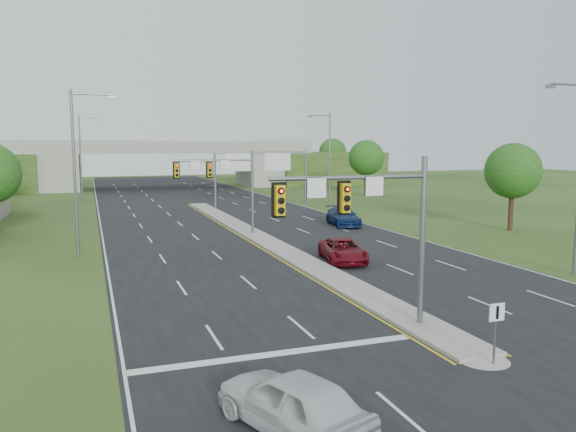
# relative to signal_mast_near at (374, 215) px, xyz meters

# --- Properties ---
(ground) EXTENTS (240.00, 240.00, 0.00)m
(ground) POSITION_rel_signal_mast_near_xyz_m (2.26, 0.07, -4.73)
(ground) COLOR #224117
(ground) RESTS_ON ground
(road) EXTENTS (24.00, 160.00, 0.02)m
(road) POSITION_rel_signal_mast_near_xyz_m (2.26, 35.07, -4.72)
(road) COLOR black
(road) RESTS_ON ground
(median) EXTENTS (2.00, 54.00, 0.16)m
(median) POSITION_rel_signal_mast_near_xyz_m (2.26, 23.07, -4.63)
(median) COLOR gray
(median) RESTS_ON road
(median_nose) EXTENTS (2.00, 2.00, 0.16)m
(median_nose) POSITION_rel_signal_mast_near_xyz_m (2.26, -3.93, -4.63)
(median_nose) COLOR gray
(median_nose) RESTS_ON road
(lane_markings) EXTENTS (23.72, 160.00, 0.01)m
(lane_markings) POSITION_rel_signal_mast_near_xyz_m (1.66, 28.99, -4.70)
(lane_markings) COLOR gold
(lane_markings) RESTS_ON road
(signal_mast_near) EXTENTS (6.62, 0.60, 7.00)m
(signal_mast_near) POSITION_rel_signal_mast_near_xyz_m (0.00, 0.00, 0.00)
(signal_mast_near) COLOR slate
(signal_mast_near) RESTS_ON ground
(signal_mast_far) EXTENTS (6.62, 0.60, 7.00)m
(signal_mast_far) POSITION_rel_signal_mast_near_xyz_m (0.00, 25.00, 0.00)
(signal_mast_far) COLOR slate
(signal_mast_far) RESTS_ON ground
(keep_right_sign) EXTENTS (0.60, 0.13, 2.20)m
(keep_right_sign) POSITION_rel_signal_mast_near_xyz_m (2.26, -4.45, -3.21)
(keep_right_sign) COLOR slate
(keep_right_sign) RESTS_ON ground
(sign_gantry) EXTENTS (11.58, 0.44, 6.67)m
(sign_gantry) POSITION_rel_signal_mast_near_xyz_m (8.95, 44.99, 0.51)
(sign_gantry) COLOR slate
(sign_gantry) RESTS_ON ground
(overpass) EXTENTS (80.00, 14.00, 8.10)m
(overpass) POSITION_rel_signal_mast_near_xyz_m (2.26, 80.07, -1.17)
(overpass) COLOR gray
(overpass) RESTS_ON ground
(lightpole_l_mid) EXTENTS (2.85, 0.25, 11.00)m
(lightpole_l_mid) POSITION_rel_signal_mast_near_xyz_m (-11.03, 20.07, 1.38)
(lightpole_l_mid) COLOR slate
(lightpole_l_mid) RESTS_ON ground
(lightpole_l_far) EXTENTS (2.85, 0.25, 11.00)m
(lightpole_l_far) POSITION_rel_signal_mast_near_xyz_m (-11.03, 55.07, 1.38)
(lightpole_l_far) COLOR slate
(lightpole_l_far) RESTS_ON ground
(lightpole_r_far) EXTENTS (2.85, 0.25, 11.00)m
(lightpole_r_far) POSITION_rel_signal_mast_near_xyz_m (15.56, 40.07, 1.38)
(lightpole_r_far) COLOR slate
(lightpole_r_far) RESTS_ON ground
(tree_r_near) EXTENTS (4.80, 4.80, 7.60)m
(tree_r_near) POSITION_rel_signal_mast_near_xyz_m (24.26, 20.07, 0.45)
(tree_r_near) COLOR #382316
(tree_r_near) RESTS_ON ground
(tree_r_mid) EXTENTS (5.20, 5.20, 8.12)m
(tree_r_mid) POSITION_rel_signal_mast_near_xyz_m (28.26, 55.07, 0.78)
(tree_r_mid) COLOR #382316
(tree_r_mid) RESTS_ON ground
(tree_back_b) EXTENTS (5.60, 5.60, 8.32)m
(tree_back_b) POSITION_rel_signal_mast_near_xyz_m (-21.74, 94.07, 0.78)
(tree_back_b) COLOR #382316
(tree_back_b) RESTS_ON ground
(tree_back_c) EXTENTS (5.60, 5.60, 8.32)m
(tree_back_c) POSITION_rel_signal_mast_near_xyz_m (26.26, 94.07, 0.78)
(tree_back_c) COLOR #382316
(tree_back_c) RESTS_ON ground
(tree_back_d) EXTENTS (6.00, 6.00, 8.85)m
(tree_back_d) POSITION_rel_signal_mast_near_xyz_m (40.26, 94.07, 1.11)
(tree_back_d) COLOR #382316
(tree_back_d) RESTS_ON ground
(car_white) EXTENTS (3.54, 5.20, 1.64)m
(car_white) POSITION_rel_signal_mast_near_xyz_m (-5.63, -6.27, -3.88)
(car_white) COLOR silver
(car_white) RESTS_ON road
(car_far_a) EXTENTS (3.35, 5.54, 1.44)m
(car_far_a) POSITION_rel_signal_mast_near_xyz_m (4.76, 12.82, -3.99)
(car_far_a) COLOR #610913
(car_far_a) RESTS_ON road
(car_far_b) EXTENTS (3.19, 5.92, 1.63)m
(car_far_b) POSITION_rel_signal_mast_near_xyz_m (11.68, 27.57, -3.89)
(car_far_b) COLOR #0D214F
(car_far_b) RESTS_ON road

